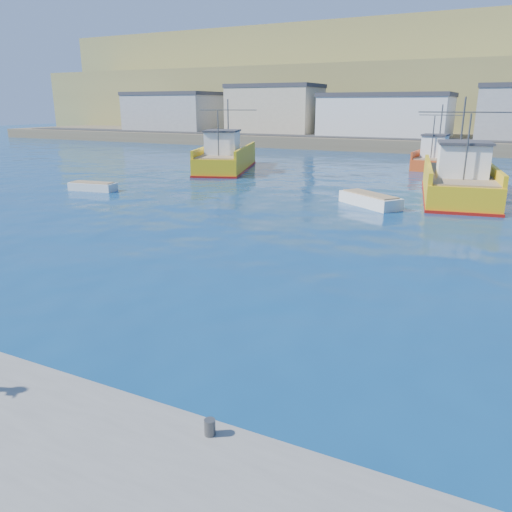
# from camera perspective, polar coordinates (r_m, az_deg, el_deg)

# --- Properties ---
(ground) EXTENTS (260.00, 260.00, 0.00)m
(ground) POSITION_cam_1_polar(r_m,az_deg,el_deg) (13.49, -8.51, -10.05)
(ground) COLOR navy
(ground) RESTS_ON ground
(dock_bollards) EXTENTS (36.20, 0.20, 0.30)m
(dock_bollards) POSITION_cam_1_polar(r_m,az_deg,el_deg) (10.57, -16.81, -14.78)
(dock_bollards) COLOR #4C4C4C
(dock_bollards) RESTS_ON dock
(far_shore) EXTENTS (200.00, 81.00, 24.00)m
(far_shore) POSITION_cam_1_polar(r_m,az_deg,el_deg) (119.18, 24.37, 16.91)
(far_shore) COLOR brown
(far_shore) RESTS_ON ground
(trawler_yellow_a) EXTENTS (7.89, 12.94, 6.64)m
(trawler_yellow_a) POSITION_cam_1_polar(r_m,az_deg,el_deg) (48.99, -3.47, 11.06)
(trawler_yellow_a) COLOR gold
(trawler_yellow_a) RESTS_ON ground
(trawler_yellow_b) EXTENTS (6.29, 12.95, 6.66)m
(trawler_yellow_b) POSITION_cam_1_polar(r_m,az_deg,el_deg) (36.56, 22.09, 7.88)
(trawler_yellow_b) COLOR gold
(trawler_yellow_b) RESTS_ON ground
(boat_orange) EXTENTS (4.33, 8.42, 6.07)m
(boat_orange) POSITION_cam_1_polar(r_m,az_deg,el_deg) (53.44, 19.80, 10.54)
(boat_orange) COLOR #C14116
(boat_orange) RESTS_ON ground
(skiff_left) EXTENTS (3.65, 1.73, 0.76)m
(skiff_left) POSITION_cam_1_polar(r_m,az_deg,el_deg) (38.94, -18.15, 7.48)
(skiff_left) COLOR silver
(skiff_left) RESTS_ON ground
(skiff_mid) EXTENTS (4.43, 3.80, 0.95)m
(skiff_mid) POSITION_cam_1_polar(r_m,az_deg,el_deg) (32.09, 12.88, 6.14)
(skiff_mid) COLOR silver
(skiff_mid) RESTS_ON ground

